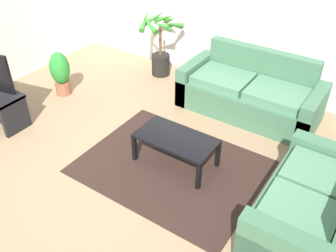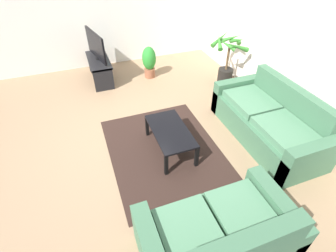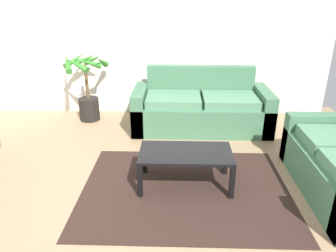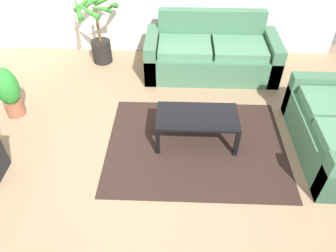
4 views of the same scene
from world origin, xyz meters
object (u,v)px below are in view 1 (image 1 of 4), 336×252
(couch_main, at_px, (250,94))
(couch_loveseat, at_px, (313,209))
(potted_palm, at_px, (160,46))
(potted_plant_small, at_px, (60,72))
(coffee_table, at_px, (176,141))

(couch_main, xyz_separation_m, couch_loveseat, (1.44, -1.74, -0.00))
(couch_loveseat, bearing_deg, couch_main, 129.61)
(couch_main, distance_m, potted_palm, 1.85)
(couch_main, xyz_separation_m, potted_plant_small, (-2.75, -1.20, 0.09))
(couch_main, bearing_deg, couch_loveseat, -50.39)
(couch_main, xyz_separation_m, potted_palm, (-1.82, 0.26, 0.23))
(couch_loveseat, relative_size, coffee_table, 1.62)
(couch_main, height_order, couch_loveseat, same)
(couch_main, relative_size, potted_palm, 1.83)
(couch_loveseat, bearing_deg, coffee_table, 176.12)
(couch_main, height_order, potted_plant_small, couch_main)
(potted_palm, relative_size, potted_plant_small, 1.53)
(coffee_table, xyz_separation_m, potted_plant_small, (-2.48, 0.43, 0.05))
(couch_main, xyz_separation_m, coffee_table, (-0.27, -1.62, 0.05))
(couch_loveseat, distance_m, potted_palm, 3.83)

